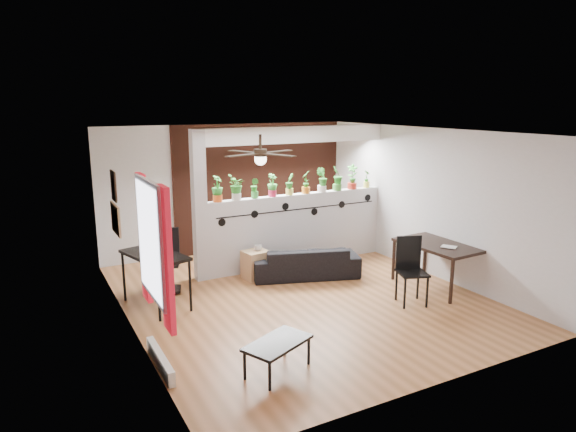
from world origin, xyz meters
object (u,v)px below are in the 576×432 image
Objects in this scene: potted_plant_2 at (255,187)px; potted_plant_5 at (306,181)px; potted_plant_8 at (352,176)px; potted_plant_9 at (367,178)px; cube_shelf at (256,265)px; potted_plant_6 at (322,179)px; office_chair at (167,265)px; potted_plant_1 at (236,186)px; cup at (258,248)px; potted_plant_4 at (289,184)px; sofa at (305,262)px; ceiling_fan at (260,155)px; coffee_table at (278,345)px; folding_chair at (410,264)px; potted_plant_0 at (217,188)px; computer_desk at (155,259)px; dining_table at (438,248)px; potted_plant_3 at (272,184)px; potted_plant_7 at (337,177)px.

potted_plant_2 is 1.05m from potted_plant_5.
potted_plant_8 is 1.38× the size of potted_plant_9.
potted_plant_9 is (1.40, 0.00, -0.04)m from potted_plant_5.
potted_plant_8 reaches higher than cube_shelf.
office_chair is at bearing -174.81° from potted_plant_6.
cup is (0.22, -0.40, -1.04)m from potted_plant_1.
potted_plant_4 reaches higher than sofa.
potted_plant_9 is (3.18, 1.80, -0.77)m from ceiling_fan.
potted_plant_1 is 1.05× the size of potted_plant_5.
potted_plant_6 is at bearing 51.74° from coffee_table.
folding_chair is at bearing -53.98° from potted_plant_1.
potted_plant_0 is at bearing -180.00° from potted_plant_1.
computer_desk is (-2.02, -0.82, -0.80)m from potted_plant_2.
dining_table is at bearing -36.17° from potted_plant_0.
ceiling_fan is at bearing -101.65° from potted_plant_1.
cup is (-1.54, -0.40, -1.04)m from potted_plant_6.
sofa is (-0.06, -0.71, -1.30)m from potted_plant_4.
cup is 0.09× the size of dining_table.
computer_desk is at bearing -163.19° from potted_plant_4.
potted_plant_3 is (0.35, -0.00, 0.03)m from potted_plant_2.
ceiling_fan is 1.16× the size of folding_chair.
potted_plant_2 is 0.79× the size of potted_plant_6.
potted_plant_1 is at bearing 180.00° from potted_plant_6.
dining_table is (1.96, -2.20, -0.90)m from potted_plant_3.
potted_plant_8 is at bearing 11.27° from computer_desk.
cube_shelf is (-0.89, -0.40, -1.31)m from potted_plant_4.
ceiling_fan reaches higher than office_chair.
potted_plant_0 is 1.14× the size of potted_plant_4.
potted_plant_2 is 1.02× the size of potted_plant_9.
potted_plant_7 is 0.34× the size of dining_table.
potted_plant_0 reaches higher than potted_plant_9.
ceiling_fan is 1.98m from potted_plant_1.
office_chair is at bearing 97.62° from coffee_table.
sofa is (1.34, -0.71, -1.33)m from potted_plant_0.
potted_plant_7 is (2.11, 0.00, 0.01)m from potted_plant_1.
potted_plant_4 is 0.84× the size of potted_plant_7.
coffee_table is at bearing -74.32° from computer_desk.
office_chair is (-2.07, -0.28, -1.12)m from potted_plant_3.
potted_plant_6 is at bearing 14.52° from cup.
dining_table is at bearing -75.81° from potted_plant_7.
folding_chair reaches higher than cup.
potted_plant_5 is (0.35, -0.00, 0.01)m from potted_plant_4.
dining_table is (0.56, -2.20, -0.93)m from potted_plant_7.
cube_shelf is 0.31m from cup.
potted_plant_7 is at bearing 4.67° from office_chair.
potted_plant_0 is 0.44× the size of folding_chair.
potted_plant_6 is at bearing 5.99° from cube_shelf.
office_chair is at bearing -175.33° from potted_plant_7.
potted_plant_8 is 2.11m from sofa.
computer_desk is 1.38× the size of coffee_table.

